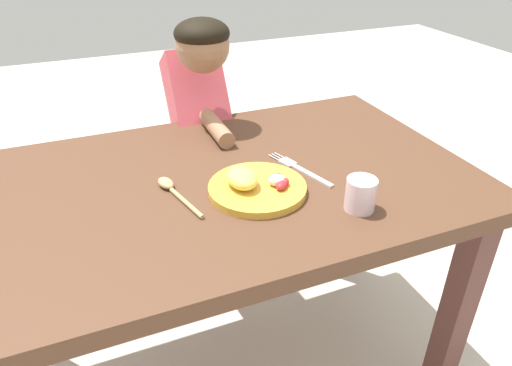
{
  "coord_description": "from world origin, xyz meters",
  "views": [
    {
      "loc": [
        -0.28,
        -0.97,
        1.32
      ],
      "look_at": [
        0.08,
        -0.08,
        0.75
      ],
      "focal_mm": 32.84,
      "sensor_mm": 36.0,
      "label": 1
    }
  ],
  "objects_px": {
    "spoon": "(172,189)",
    "plate": "(255,186)",
    "person": "(200,156)",
    "fork": "(300,169)",
    "drinking_cup": "(361,194)"
  },
  "relations": [
    {
      "from": "person",
      "to": "drinking_cup",
      "type": "bearing_deg",
      "value": 104.0
    },
    {
      "from": "spoon",
      "to": "person",
      "type": "xyz_separation_m",
      "value": [
        0.2,
        0.48,
        -0.18
      ]
    },
    {
      "from": "spoon",
      "to": "plate",
      "type": "bearing_deg",
      "value": -126.28
    },
    {
      "from": "fork",
      "to": "person",
      "type": "bearing_deg",
      "value": -1.97
    },
    {
      "from": "plate",
      "to": "person",
      "type": "bearing_deg",
      "value": 88.65
    },
    {
      "from": "person",
      "to": "plate",
      "type": "bearing_deg",
      "value": 88.65
    },
    {
      "from": "spoon",
      "to": "drinking_cup",
      "type": "bearing_deg",
      "value": -135.86
    },
    {
      "from": "plate",
      "to": "spoon",
      "type": "height_order",
      "value": "plate"
    },
    {
      "from": "fork",
      "to": "person",
      "type": "relative_size",
      "value": 0.21
    },
    {
      "from": "fork",
      "to": "drinking_cup",
      "type": "height_order",
      "value": "drinking_cup"
    },
    {
      "from": "spoon",
      "to": "person",
      "type": "distance_m",
      "value": 0.55
    },
    {
      "from": "drinking_cup",
      "to": "person",
      "type": "distance_m",
      "value": 0.76
    },
    {
      "from": "spoon",
      "to": "drinking_cup",
      "type": "distance_m",
      "value": 0.44
    },
    {
      "from": "plate",
      "to": "drinking_cup",
      "type": "relative_size",
      "value": 3.08
    },
    {
      "from": "plate",
      "to": "person",
      "type": "xyz_separation_m",
      "value": [
        0.01,
        0.56,
        -0.19
      ]
    }
  ]
}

